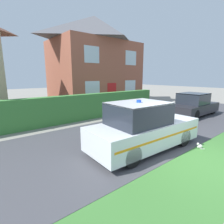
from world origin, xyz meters
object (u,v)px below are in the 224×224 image
at_px(cat, 200,146).
at_px(house_right, 95,60).
at_px(police_car, 143,128).
at_px(neighbour_car_near, 193,105).

height_order(cat, house_right, house_right).
distance_m(police_car, cat, 2.29).
bearing_deg(police_car, cat, -36.52).
bearing_deg(neighbour_car_near, police_car, -167.62).
relative_size(police_car, cat, 16.97).
distance_m(cat, neighbour_car_near, 6.30).
bearing_deg(cat, neighbour_car_near, -113.13).
distance_m(police_car, neighbour_car_near, 7.38).
bearing_deg(cat, police_car, -0.72).
relative_size(cat, neighbour_car_near, 0.06).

